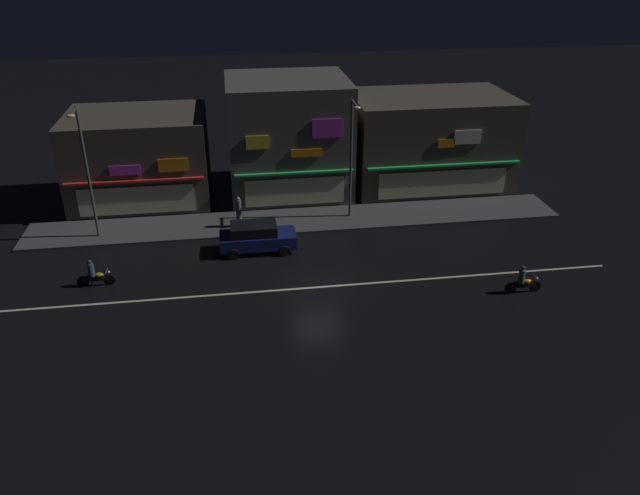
{
  "coord_description": "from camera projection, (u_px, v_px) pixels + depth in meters",
  "views": [
    {
      "loc": [
        -3.87,
        -26.97,
        16.15
      ],
      "look_at": [
        0.41,
        1.79,
        1.37
      ],
      "focal_mm": 34.57,
      "sensor_mm": 36.0,
      "label": 1
    }
  ],
  "objects": [
    {
      "name": "ground_plane",
      "position": [
        317.0,
        287.0,
        31.61
      ],
      "size": [
        140.0,
        140.0,
        0.0
      ],
      "primitive_type": "plane",
      "color": "black"
    },
    {
      "name": "lane_divider_stripe",
      "position": [
        317.0,
        287.0,
        31.6
      ],
      "size": [
        31.57,
        0.16,
        0.01
      ],
      "primitive_type": "cube",
      "color": "beige",
      "rests_on": "ground"
    },
    {
      "name": "sidewalk_far",
      "position": [
        298.0,
        220.0,
        38.86
      ],
      "size": [
        33.24,
        3.69,
        0.14
      ],
      "primitive_type": "cube",
      "color": "#424447",
      "rests_on": "ground"
    },
    {
      "name": "storefront_left_block",
      "position": [
        140.0,
        158.0,
        40.94
      ],
      "size": [
        8.92,
        7.1,
        5.87
      ],
      "color": "#4C443A",
      "rests_on": "ground"
    },
    {
      "name": "storefront_center_block",
      "position": [
        288.0,
        136.0,
        42.03
      ],
      "size": [
        8.06,
        7.58,
        7.77
      ],
      "color": "#56514C",
      "rests_on": "ground"
    },
    {
      "name": "storefront_right_block",
      "position": [
        429.0,
        141.0,
        43.53
      ],
      "size": [
        10.97,
        7.29,
        6.36
      ],
      "color": "#4C443A",
      "rests_on": "ground"
    },
    {
      "name": "streetlamp_west",
      "position": [
        85.0,
        164.0,
        34.5
      ],
      "size": [
        0.44,
        1.64,
        7.78
      ],
      "color": "#47494C",
      "rests_on": "sidewalk_far"
    },
    {
      "name": "streetlamp_mid",
      "position": [
        352.0,
        151.0,
        37.2
      ],
      "size": [
        0.44,
        1.64,
        7.46
      ],
      "color": "#47494C",
      "rests_on": "sidewalk_far"
    },
    {
      "name": "pedestrian_on_sidewalk",
      "position": [
        239.0,
        213.0,
        37.51
      ],
      "size": [
        0.34,
        0.34,
        1.95
      ],
      "rotation": [
        0.0,
        0.0,
        1.25
      ],
      "color": "#4C664C",
      "rests_on": "sidewalk_far"
    },
    {
      "name": "parked_car_near_kerb",
      "position": [
        257.0,
        237.0,
        34.92
      ],
      "size": [
        4.3,
        1.98,
        1.67
      ],
      "rotation": [
        0.0,
        0.0,
        3.14
      ],
      "color": "navy",
      "rests_on": "ground"
    },
    {
      "name": "motorcycle_lead",
      "position": [
        523.0,
        282.0,
        30.88
      ],
      "size": [
        1.9,
        0.6,
        1.52
      ],
      "rotation": [
        0.0,
        0.0,
        3.18
      ],
      "color": "black",
      "rests_on": "ground"
    },
    {
      "name": "motorcycle_following",
      "position": [
        94.0,
        275.0,
        31.46
      ],
      "size": [
        1.9,
        0.6,
        1.52
      ],
      "rotation": [
        0.0,
        0.0,
        0.1
      ],
      "color": "black",
      "rests_on": "ground"
    },
    {
      "name": "traffic_cone",
      "position": [
        265.0,
        240.0,
        35.87
      ],
      "size": [
        0.36,
        0.36,
        0.55
      ],
      "primitive_type": "cone",
      "color": "orange",
      "rests_on": "ground"
    }
  ]
}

